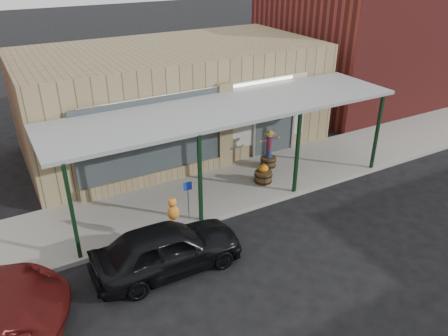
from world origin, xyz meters
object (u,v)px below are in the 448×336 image
barrel_scarecrow (269,154)px  barrel_pumpkin (263,176)px  parked_sedan (167,248)px  handicap_sign (188,195)px

barrel_scarecrow → barrel_pumpkin: 1.31m
barrel_scarecrow → barrel_pumpkin: (-0.87, -0.94, -0.25)m
barrel_pumpkin → parked_sedan: 5.38m
barrel_pumpkin → barrel_scarecrow: bearing=47.3°
barrel_scarecrow → barrel_pumpkin: barrel_scarecrow is taller
handicap_sign → barrel_scarecrow: bearing=26.6°
handicap_sign → parked_sedan: 2.24m
barrel_scarecrow → parked_sedan: bearing=-131.3°
barrel_scarecrow → barrel_pumpkin: size_ratio=1.84×
barrel_scarecrow → parked_sedan: barrel_scarecrow is taller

